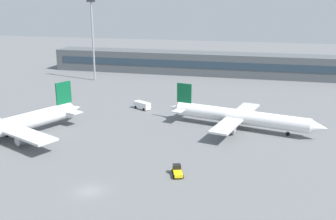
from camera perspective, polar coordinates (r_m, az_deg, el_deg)
ground_plane at (r=101.23m, az=-1.79°, el=-1.51°), size 400.00×400.00×0.00m
terminal_building at (r=163.75m, az=4.65°, el=6.85°), size 125.82×12.13×9.00m
airplane_near at (r=92.41m, az=-23.19°, el=-2.44°), size 29.48×40.94×10.74m
airplane_mid at (r=95.54m, az=10.72°, el=-1.00°), size 38.96×27.58×9.73m
baggage_tug_yellow at (r=70.39m, az=1.38°, el=-8.93°), size 2.78×3.90×1.75m
service_van_white at (r=111.42m, az=-3.84°, el=0.71°), size 5.52×4.27×2.08m
floodlight_tower_west at (r=151.37m, az=-11.02°, el=10.77°), size 3.20×0.80×30.52m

